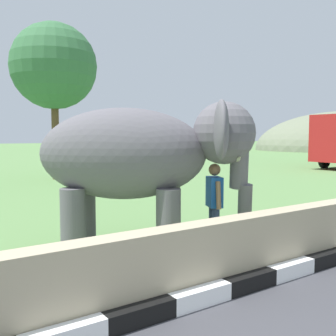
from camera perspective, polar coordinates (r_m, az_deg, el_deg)
striped_curb at (r=4.66m, az=-9.24°, el=-21.72°), size 16.20×0.20×0.24m
barrier_parapet at (r=6.04m, az=10.45°, el=-11.62°), size 28.00×0.36×1.00m
elephant at (r=7.31m, az=-3.67°, el=1.81°), size 3.94×3.62×2.82m
person_handler at (r=7.65m, az=6.74°, el=-4.82°), size 0.38×0.65×1.66m
tree_distant at (r=20.61m, az=-16.26°, el=13.96°), size 4.20×4.20×7.67m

